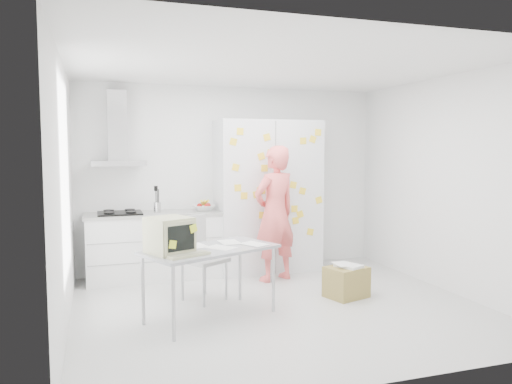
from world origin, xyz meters
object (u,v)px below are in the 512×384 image
object	(u,v)px
chair	(199,252)
cardboard_box	(346,281)
desk	(185,242)
person	(275,214)

from	to	relation	value
chair	cardboard_box	bearing A→B (deg)	-47.16
desk	cardboard_box	bearing A→B (deg)	-14.71
chair	person	bearing A→B (deg)	-6.80
person	chair	bearing A→B (deg)	4.49
chair	cardboard_box	size ratio (longest dim) A/B	1.81
cardboard_box	desk	bearing A→B (deg)	-171.35
person	cardboard_box	size ratio (longest dim) A/B	3.33
person	cardboard_box	xyz separation A→B (m)	(0.55, -1.01, -0.73)
desk	chair	world-z (taller)	desk
person	desk	xyz separation A→B (m)	(-1.45, -1.31, -0.07)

